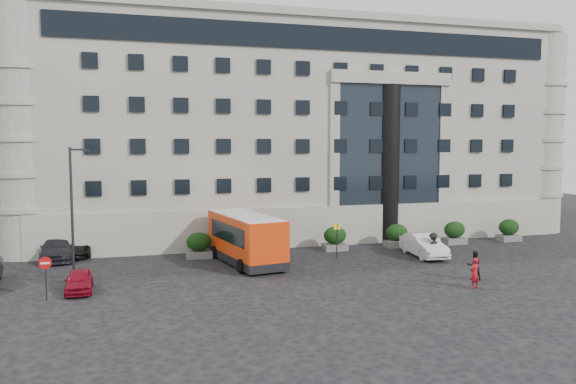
% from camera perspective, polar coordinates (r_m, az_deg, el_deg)
% --- Properties ---
extents(ground, '(120.00, 120.00, 0.00)m').
position_cam_1_polar(ground, '(34.31, -0.74, -8.88)').
color(ground, black).
rests_on(ground, ground).
extents(civic_building, '(44.00, 24.00, 18.00)m').
position_cam_1_polar(civic_building, '(56.12, -0.64, 5.78)').
color(civic_building, gray).
rests_on(civic_building, ground).
extents(entrance_column, '(1.80, 1.80, 13.00)m').
position_cam_1_polar(entrance_column, '(47.25, 10.16, 2.82)').
color(entrance_column, black).
rests_on(entrance_column, ground).
extents(hedge_a, '(1.80, 1.26, 1.84)m').
position_cam_1_polar(hedge_a, '(40.90, -9.04, -5.35)').
color(hedge_a, '#51524F').
rests_on(hedge_a, ground).
extents(hedge_b, '(1.80, 1.26, 1.84)m').
position_cam_1_polar(hedge_b, '(41.81, -1.92, -5.07)').
color(hedge_b, '#51524F').
rests_on(hedge_b, ground).
extents(hedge_c, '(1.80, 1.26, 1.84)m').
position_cam_1_polar(hedge_c, '(43.32, 4.80, -4.72)').
color(hedge_c, '#51524F').
rests_on(hedge_c, ground).
extents(hedge_d, '(1.80, 1.26, 1.84)m').
position_cam_1_polar(hedge_d, '(45.39, 10.97, -4.35)').
color(hedge_d, '#51524F').
rests_on(hedge_d, ground).
extents(hedge_e, '(1.80, 1.26, 1.84)m').
position_cam_1_polar(hedge_e, '(47.93, 16.55, -3.98)').
color(hedge_e, '#51524F').
rests_on(hedge_e, ground).
extents(hedge_f, '(1.80, 1.26, 1.84)m').
position_cam_1_polar(hedge_f, '(50.88, 21.52, -3.61)').
color(hedge_f, '#51524F').
rests_on(hedge_f, ground).
extents(street_lamp, '(1.16, 0.18, 8.00)m').
position_cam_1_polar(street_lamp, '(35.55, -21.01, -1.58)').
color(street_lamp, '#262628').
rests_on(street_lamp, ground).
extents(bus_stop_sign, '(0.50, 0.08, 2.52)m').
position_cam_1_polar(bus_stop_sign, '(40.29, 5.00, -4.31)').
color(bus_stop_sign, '#262628').
rests_on(bus_stop_sign, ground).
extents(no_entry_sign, '(0.64, 0.16, 2.32)m').
position_cam_1_polar(no_entry_sign, '(32.13, -23.42, -7.24)').
color(no_entry_sign, '#262628').
rests_on(no_entry_sign, ground).
extents(minibus, '(4.20, 8.39, 3.34)m').
position_cam_1_polar(minibus, '(38.52, -4.29, -4.57)').
color(minibus, red).
rests_on(minibus, ground).
extents(red_truck, '(2.89, 5.62, 2.94)m').
position_cam_1_polar(red_truck, '(47.69, -21.63, -3.46)').
color(red_truck, maroon).
rests_on(red_truck, ground).
extents(parked_car_a, '(1.56, 3.62, 1.22)m').
position_cam_1_polar(parked_car_a, '(33.59, -20.46, -8.44)').
color(parked_car_a, maroon).
rests_on(parked_car_a, ground).
extents(parked_car_c, '(2.72, 5.59, 1.57)m').
position_cam_1_polar(parked_car_c, '(43.18, -22.41, -5.32)').
color(parked_car_c, black).
rests_on(parked_car_c, ground).
extents(parked_car_d, '(3.17, 5.48, 1.44)m').
position_cam_1_polar(parked_car_d, '(44.11, -21.17, -5.15)').
color(parked_car_d, black).
rests_on(parked_car_d, ground).
extents(white_taxi, '(2.05, 5.10, 1.65)m').
position_cam_1_polar(white_taxi, '(42.08, 13.62, -5.28)').
color(white_taxi, silver).
rests_on(white_taxi, ground).
extents(pedestrian_a, '(0.74, 0.60, 1.77)m').
position_cam_1_polar(pedestrian_a, '(33.76, 18.43, -7.83)').
color(pedestrian_a, '#A8101C').
rests_on(pedestrian_a, ground).
extents(pedestrian_b, '(0.99, 0.86, 1.76)m').
position_cam_1_polar(pedestrian_b, '(35.86, 18.41, -7.09)').
color(pedestrian_b, black).
rests_on(pedestrian_b, ground).
extents(pedestrian_c, '(1.39, 1.06, 1.91)m').
position_cam_1_polar(pedestrian_c, '(41.14, 14.54, -5.35)').
color(pedestrian_c, black).
rests_on(pedestrian_c, ground).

